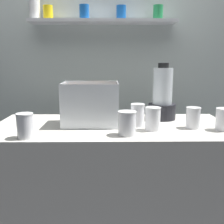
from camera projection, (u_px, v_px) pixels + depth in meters
The scene contains 10 objects.
counter at pixel (112, 195), 1.66m from camera, with size 1.40×0.64×0.90m, color beige.
back_wall_unit at pixel (110, 62), 2.25m from camera, with size 2.60×0.24×2.50m.
carrot_display_bin at pixel (92, 111), 1.57m from camera, with size 0.32×0.24×0.25m.
blender_pitcher at pixel (162, 98), 1.71m from camera, with size 0.18×0.18×0.36m.
juice_cup_carrot_far_left at pixel (25, 127), 1.30m from camera, with size 0.08×0.08×0.13m.
juice_cup_mango_left at pixel (127, 125), 1.36m from camera, with size 0.10×0.10×0.13m.
juice_cup_carrot_middle at pixel (138, 117), 1.54m from camera, with size 0.08×0.08×0.13m.
juice_cup_orange_right at pixel (153, 120), 1.45m from camera, with size 0.09×0.09×0.13m.
juice_cup_orange_far_right at pixel (193, 119), 1.49m from camera, with size 0.08×0.08×0.12m.
juice_cup_beet_rightmost at pixel (224, 120), 1.45m from camera, with size 0.09×0.09×0.12m.
Camera 1 is at (-0.02, -1.52, 1.28)m, focal length 42.53 mm.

